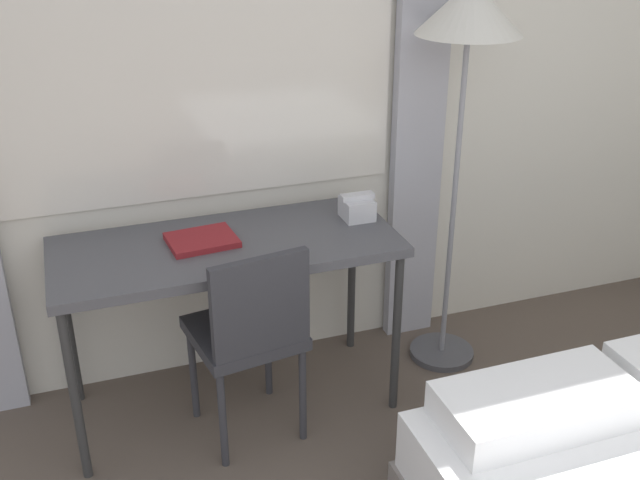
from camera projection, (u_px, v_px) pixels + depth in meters
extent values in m
cube|color=silver|center=(280.00, 71.00, 3.14)|extent=(5.37, 0.05, 2.70)
cube|color=white|center=(195.00, 15.00, 2.90)|extent=(1.66, 0.01, 1.50)
cube|color=#B2B2BC|center=(421.00, 76.00, 3.28)|extent=(0.24, 0.06, 2.60)
cube|color=#4C4C51|center=(226.00, 247.00, 2.96)|extent=(1.36, 0.59, 0.04)
cylinder|color=#333333|center=(75.00, 397.00, 2.72)|extent=(0.04, 0.04, 0.74)
cylinder|color=#333333|center=(396.00, 334.00, 3.11)|extent=(0.04, 0.04, 0.74)
cylinder|color=#333333|center=(69.00, 327.00, 3.15)|extent=(0.04, 0.04, 0.74)
cylinder|color=#333333|center=(352.00, 279.00, 3.54)|extent=(0.04, 0.04, 0.74)
cube|color=#333338|center=(244.00, 333.00, 2.94)|extent=(0.45, 0.45, 0.05)
cube|color=#333338|center=(261.00, 306.00, 2.71)|extent=(0.38, 0.09, 0.38)
cylinder|color=#333338|center=(223.00, 420.00, 2.84)|extent=(0.03, 0.03, 0.44)
cylinder|color=#333338|center=(303.00, 394.00, 2.98)|extent=(0.03, 0.03, 0.44)
cylinder|color=#333338|center=(193.00, 373.00, 3.11)|extent=(0.03, 0.03, 0.44)
cylinder|color=#333338|center=(268.00, 352.00, 3.26)|extent=(0.03, 0.03, 0.44)
cube|color=white|center=(538.00, 404.00, 2.43)|extent=(0.65, 0.32, 0.12)
cylinder|color=#4C4C51|center=(441.00, 352.00, 3.61)|extent=(0.30, 0.30, 0.03)
cylinder|color=gray|center=(453.00, 207.00, 3.29)|extent=(0.02, 0.02, 1.49)
cone|color=silver|center=(470.00, 7.00, 2.92)|extent=(0.43, 0.43, 0.21)
cube|color=silver|center=(357.00, 209.00, 3.15)|extent=(0.12, 0.13, 0.09)
cube|color=silver|center=(357.00, 196.00, 3.13)|extent=(0.14, 0.05, 0.02)
cube|color=maroon|center=(202.00, 240.00, 2.95)|extent=(0.28, 0.24, 0.02)
cube|color=white|center=(202.00, 239.00, 2.94)|extent=(0.26, 0.22, 0.01)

